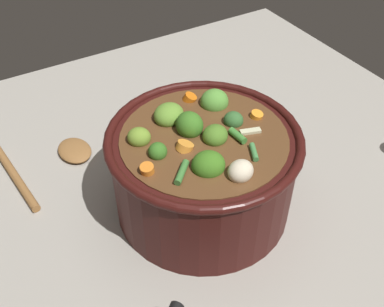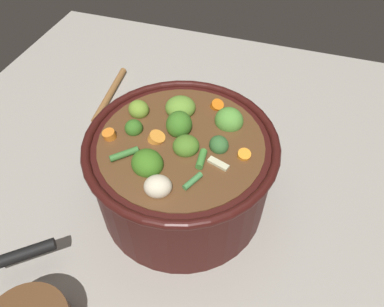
{
  "view_description": "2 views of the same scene",
  "coord_description": "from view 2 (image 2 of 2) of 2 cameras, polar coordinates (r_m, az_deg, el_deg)",
  "views": [
    {
      "loc": [
        0.43,
        -0.27,
        0.57
      ],
      "look_at": [
        -0.01,
        -0.02,
        0.12
      ],
      "focal_mm": 43.08,
      "sensor_mm": 36.0,
      "label": 1
    },
    {
      "loc": [
        0.34,
        0.13,
        0.52
      ],
      "look_at": [
        -0.01,
        0.01,
        0.12
      ],
      "focal_mm": 33.42,
      "sensor_mm": 36.0,
      "label": 2
    }
  ],
  "objects": [
    {
      "name": "cooking_pot",
      "position": [
        0.57,
        -1.61,
        -2.61
      ],
      "size": [
        0.29,
        0.29,
        0.18
      ],
      "color": "#38110F",
      "rests_on": "ground_plane"
    },
    {
      "name": "ground_plane",
      "position": [
        0.64,
        -1.45,
        -7.17
      ],
      "size": [
        1.1,
        1.1,
        0.0
      ],
      "primitive_type": "plane",
      "color": "#9E998E"
    },
    {
      "name": "wooden_spoon",
      "position": [
        0.82,
        -8.23,
        8.75
      ],
      "size": [
        0.19,
        0.16,
        0.02
      ],
      "color": "olive",
      "rests_on": "ground_plane"
    }
  ]
}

